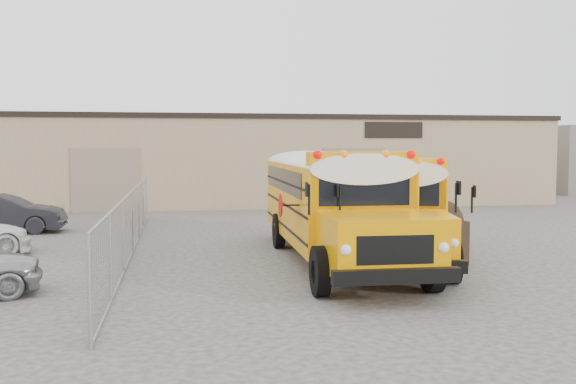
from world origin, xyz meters
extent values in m
plane|color=#3C3937|center=(0.00, 0.00, 0.00)|extent=(120.00, 120.00, 0.00)
cube|color=#907659|center=(0.00, 20.00, 2.25)|extent=(30.00, 10.00, 4.50)
cube|color=black|center=(0.00, 20.00, 4.55)|extent=(30.20, 10.20, 0.25)
cube|color=black|center=(6.00, 14.98, 3.90)|extent=(3.00, 0.08, 0.80)
cube|color=gray|center=(-8.00, 14.98, 1.50)|extent=(3.20, 0.08, 3.00)
cube|color=gray|center=(4.00, 14.98, 1.50)|extent=(3.20, 0.08, 3.00)
cylinder|color=gray|center=(-6.00, -6.00, 0.90)|extent=(0.07, 0.07, 1.80)
cylinder|color=gray|center=(-6.00, -3.00, 0.90)|extent=(0.07, 0.07, 1.80)
cylinder|color=gray|center=(-6.00, 0.00, 0.90)|extent=(0.07, 0.07, 1.80)
cylinder|color=gray|center=(-6.00, 3.00, 0.90)|extent=(0.07, 0.07, 1.80)
cylinder|color=gray|center=(-6.00, 6.00, 0.90)|extent=(0.07, 0.07, 1.80)
cylinder|color=gray|center=(-6.00, 9.00, 0.90)|extent=(0.07, 0.07, 1.80)
cylinder|color=gray|center=(-6.00, 12.00, 0.90)|extent=(0.07, 0.07, 1.80)
cylinder|color=gray|center=(-6.00, 3.00, 1.78)|extent=(0.05, 18.00, 0.05)
cylinder|color=gray|center=(-6.00, 3.00, 0.05)|extent=(0.05, 18.00, 0.05)
cube|color=gray|center=(-6.00, 3.00, 0.90)|extent=(0.02, 18.00, 1.70)
cube|color=orange|center=(-0.37, 7.73, 1.56)|extent=(2.69, 7.75, 2.08)
cube|color=orange|center=(-0.48, 2.77, 1.11)|extent=(2.27, 2.27, 1.16)
cube|color=black|center=(-0.45, 3.90, 2.15)|extent=(2.08, 0.10, 0.76)
cube|color=white|center=(-0.37, 7.73, 2.75)|extent=(2.69, 7.83, 0.40)
cube|color=orange|center=(-0.45, 4.13, 2.78)|extent=(2.49, 0.56, 0.36)
sphere|color=#E50705|center=(-1.52, 3.92, 2.91)|extent=(0.20, 0.20, 0.20)
sphere|color=#E50705|center=(0.61, 3.88, 2.91)|extent=(0.20, 0.20, 0.20)
sphere|color=orange|center=(-0.93, 3.91, 2.91)|extent=(0.20, 0.20, 0.20)
sphere|color=orange|center=(0.03, 3.89, 2.91)|extent=(0.20, 0.20, 0.20)
cube|color=black|center=(-0.50, 1.57, 0.65)|extent=(2.48, 0.27, 0.28)
cube|color=black|center=(-0.29, 11.63, 0.65)|extent=(2.48, 0.25, 0.28)
cube|color=black|center=(-0.37, 7.73, 1.49)|extent=(2.73, 7.59, 0.06)
cube|color=black|center=(-0.37, 8.03, 2.15)|extent=(2.70, 6.53, 0.63)
cylinder|color=black|center=(-1.68, 2.90, 0.53)|extent=(0.31, 1.06, 1.05)
cylinder|color=black|center=(0.73, 2.85, 0.53)|extent=(0.31, 1.06, 1.05)
cylinder|color=black|center=(-1.54, 9.29, 0.53)|extent=(0.31, 1.06, 1.05)
cylinder|color=black|center=(0.86, 9.24, 0.53)|extent=(0.31, 1.06, 1.05)
cylinder|color=#BF0505|center=(-2.15, 5.13, 1.69)|extent=(0.04, 0.57, 0.57)
cube|color=#FF9F00|center=(2.53, 7.85, 1.47)|extent=(3.89, 7.59, 1.95)
cube|color=#FF9F00|center=(1.53, 3.28, 1.04)|extent=(2.50, 2.50, 1.10)
cube|color=black|center=(1.76, 4.33, 2.02)|extent=(1.92, 0.48, 0.71)
cube|color=white|center=(2.53, 7.85, 2.59)|extent=(3.90, 7.66, 0.38)
cube|color=#FF9F00|center=(1.80, 4.54, 2.62)|extent=(2.38, 0.97, 0.34)
sphere|color=#E50705|center=(0.78, 4.54, 2.74)|extent=(0.19, 0.19, 0.19)
sphere|color=#E50705|center=(2.73, 4.11, 2.74)|extent=(0.19, 0.19, 0.19)
sphere|color=orange|center=(1.32, 4.42, 2.74)|extent=(0.19, 0.19, 0.19)
sphere|color=orange|center=(2.20, 4.23, 2.74)|extent=(0.19, 0.19, 0.19)
cube|color=black|center=(1.28, 2.19, 0.61)|extent=(2.33, 0.71, 0.27)
cube|color=black|center=(3.33, 11.44, 0.61)|extent=(2.32, 0.69, 0.27)
cube|color=black|center=(2.53, 7.85, 1.40)|extent=(3.89, 7.45, 0.06)
cube|color=black|center=(2.59, 8.12, 2.02)|extent=(3.67, 6.48, 0.59)
cylinder|color=black|center=(0.44, 3.63, 0.50)|extent=(0.47, 1.03, 0.99)
cylinder|color=black|center=(2.66, 3.14, 0.50)|extent=(0.47, 1.03, 0.99)
cylinder|color=black|center=(1.74, 9.50, 0.50)|extent=(0.47, 1.03, 0.99)
cylinder|color=black|center=(3.95, 9.02, 0.50)|extent=(0.47, 1.03, 0.99)
cube|color=black|center=(2.12, -0.05, 0.57)|extent=(1.40, 1.33, 1.14)
sphere|color=black|center=(2.12, -0.05, 1.08)|extent=(1.25, 1.25, 1.25)
imported|color=black|center=(-10.83, 8.16, 0.69)|extent=(4.21, 1.52, 1.38)
camera|label=1|loc=(-4.65, -15.90, 3.09)|focal=40.00mm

